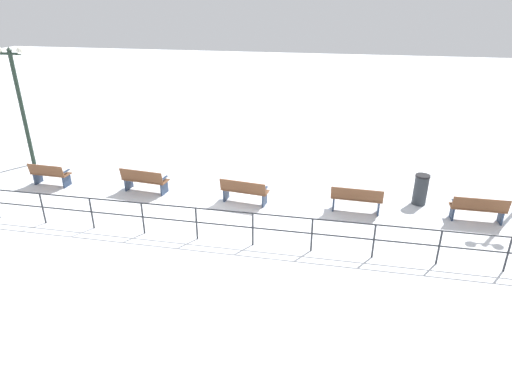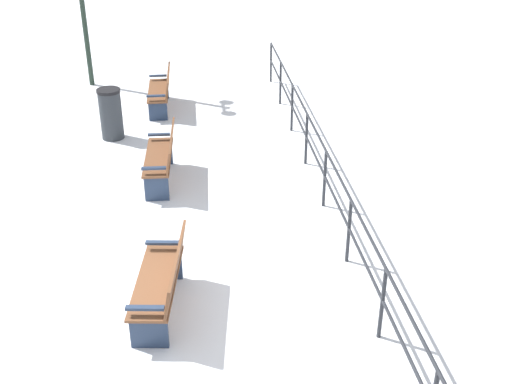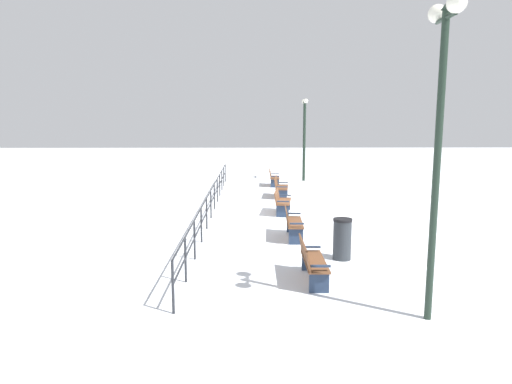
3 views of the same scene
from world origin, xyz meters
The scene contains 10 objects.
ground_plane centered at (0.00, 0.00, 0.00)m, with size 80.00×80.00×0.00m, color white.
bench_nearest centered at (-0.09, -7.08, 0.45)m, with size 0.50×1.57×0.84m.
bench_second centered at (-0.16, -3.54, 0.47)m, with size 0.55×1.59×0.87m.
bench_third centered at (-0.22, 0.01, 0.45)m, with size 0.73×1.59×0.85m.
bench_fourth centered at (-0.03, 3.55, 0.45)m, with size 0.74×1.63×0.88m.
bench_fifth centered at (-0.15, 7.08, 0.44)m, with size 0.58×1.41×0.84m.
lamppost_near centered at (1.66, -8.96, 3.67)m, with size 0.30×1.00×5.20m.
lamppost_middle centered at (1.66, 9.12, 2.82)m, with size 0.25×1.13×4.51m.
waterfront_railing centered at (-2.72, 0.00, 0.65)m, with size 0.05×17.44×0.98m.
trash_bin centered at (0.87, -5.56, 0.51)m, with size 0.46×0.46×1.01m.
Camera 3 is at (-1.38, -16.29, 3.35)m, focal length 32.05 mm.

